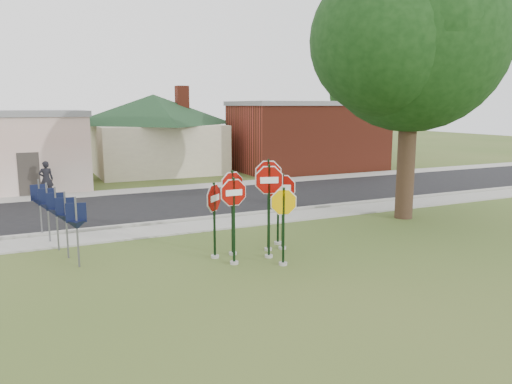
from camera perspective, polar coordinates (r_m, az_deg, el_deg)
name	(u,v)px	position (r m, az deg, el deg)	size (l,w,h in m)	color
ground	(279,268)	(14.00, 2.63, -8.71)	(120.00, 120.00, 0.00)	#3B5520
sidewalk_near	(211,225)	(18.85, -5.19, -3.77)	(60.00, 1.60, 0.06)	gray
road	(177,204)	(23.03, -9.03, -1.38)	(60.00, 7.00, 0.04)	black
sidewalk_far	(154,190)	(27.13, -11.57, 0.26)	(60.00, 1.60, 0.06)	gray
curb	(202,219)	(19.76, -6.19, -3.04)	(60.00, 0.20, 0.14)	gray
stop_sign_center	(269,196)	(14.52, 1.50, -0.46)	(1.11, 0.35, 2.91)	#9A9891
stop_sign_yellow	(284,217)	(13.92, 3.16, -2.85)	(0.97, 0.34, 2.33)	#9A9891
stop_sign_left	(234,209)	(13.96, -2.56, -1.90)	(1.06, 0.24, 2.60)	#9A9891
stop_sign_right	(283,201)	(15.46, 3.08, -0.99)	(0.91, 0.60, 2.51)	#9A9891
stop_sign_back_right	(268,190)	(15.23, 1.42, 0.20)	(1.06, 0.42, 2.97)	#9A9891
stop_sign_back_left	(232,201)	(14.84, -2.71, -1.05)	(1.00, 0.24, 2.67)	#9A9891
stop_sign_far_right	(278,202)	(16.05, 2.54, -1.17)	(0.80, 0.72, 2.29)	#9A9891
stop_sign_far_left	(214,210)	(14.60, -4.79, -2.03)	(0.85, 0.78, 2.37)	#9A9891
route_sign_row	(56,212)	(16.57, -21.86, -2.11)	(1.43, 4.63, 2.00)	#59595E
building_house	(154,118)	(34.73, -11.59, 8.31)	(11.60, 11.60, 6.20)	beige
building_brick	(308,135)	(35.35, 5.94, 6.47)	(10.20, 6.20, 4.75)	maroon
oak_tree	(412,36)	(20.66, 17.45, 16.65)	(10.87, 10.27, 10.70)	black
bg_tree_right	(360,93)	(47.13, 11.85, 11.01)	(5.60, 5.60, 8.40)	black
pedestrian	(46,179)	(26.16, -22.85, 1.36)	(0.65, 0.42, 1.77)	black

